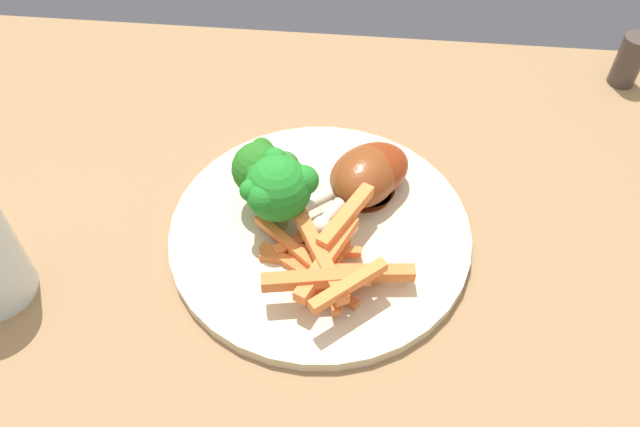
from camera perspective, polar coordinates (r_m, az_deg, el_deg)
The scene contains 9 objects.
dining_table at distance 0.68m, azimuth -4.82°, elevation -7.39°, with size 1.23×0.65×0.71m.
dinner_plate at distance 0.58m, azimuth -0.00°, elevation -1.67°, with size 0.27×0.27×0.01m, color beige.
broccoli_floret_front at distance 0.54m, azimuth -3.84°, elevation 2.13°, with size 0.06×0.06×0.08m.
broccoli_floret_middle at distance 0.57m, azimuth -4.31°, elevation 3.08°, with size 0.05×0.05×0.06m.
broccoli_floret_back at distance 0.57m, azimuth -5.57°, elevation 4.05°, with size 0.05×0.05×0.07m.
carrot_fries_pile at distance 0.53m, azimuth 0.59°, elevation -4.15°, with size 0.14×0.13×0.04m.
chicken_drumstick_near at distance 0.59m, azimuth 4.15°, elevation 3.56°, with size 0.12×0.11×0.04m.
chicken_drumstick_far at distance 0.59m, azimuth 3.91°, elevation 3.16°, with size 0.09×0.12×0.05m.
pepper_shaker at distance 0.81m, azimuth 25.99°, elevation 12.24°, with size 0.03×0.03×0.06m, color #423833.
Camera 1 is at (0.09, -0.36, 1.17)m, focal length 35.69 mm.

